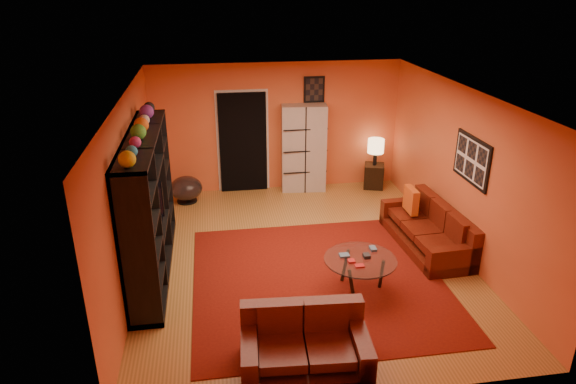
{
  "coord_description": "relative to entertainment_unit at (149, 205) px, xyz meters",
  "views": [
    {
      "loc": [
        -1.31,
        -7.0,
        4.08
      ],
      "look_at": [
        -0.22,
        0.1,
        1.09
      ],
      "focal_mm": 32.0,
      "sensor_mm": 36.0,
      "label": 1
    }
  ],
  "objects": [
    {
      "name": "floor",
      "position": [
        2.27,
        0.0,
        -1.05
      ],
      "size": [
        6.0,
        6.0,
        0.0
      ],
      "primitive_type": "plane",
      "color": "olive",
      "rests_on": "ground"
    },
    {
      "name": "ceiling",
      "position": [
        2.27,
        0.0,
        1.55
      ],
      "size": [
        6.0,
        6.0,
        0.0
      ],
      "primitive_type": "plane",
      "rotation": [
        3.14,
        0.0,
        0.0
      ],
      "color": "white",
      "rests_on": "wall_back"
    },
    {
      "name": "wall_back",
      "position": [
        2.27,
        3.0,
        0.25
      ],
      "size": [
        6.0,
        0.0,
        6.0
      ],
      "primitive_type": "plane",
      "rotation": [
        1.57,
        0.0,
        0.0
      ],
      "color": "#D95B2F",
      "rests_on": "floor"
    },
    {
      "name": "wall_front",
      "position": [
        2.27,
        -3.0,
        0.25
      ],
      "size": [
        6.0,
        0.0,
        6.0
      ],
      "primitive_type": "plane",
      "rotation": [
        -1.57,
        0.0,
        0.0
      ],
      "color": "#D95B2F",
      "rests_on": "floor"
    },
    {
      "name": "wall_left",
      "position": [
        -0.23,
        0.0,
        0.25
      ],
      "size": [
        0.0,
        6.0,
        6.0
      ],
      "primitive_type": "plane",
      "rotation": [
        1.57,
        0.0,
        1.57
      ],
      "color": "#D95B2F",
      "rests_on": "floor"
    },
    {
      "name": "wall_right",
      "position": [
        4.78,
        0.0,
        0.25
      ],
      "size": [
        0.0,
        6.0,
        6.0
      ],
      "primitive_type": "plane",
      "rotation": [
        1.57,
        0.0,
        -1.57
      ],
      "color": "#D95B2F",
      "rests_on": "floor"
    },
    {
      "name": "rug",
      "position": [
        2.38,
        -0.7,
        -1.04
      ],
      "size": [
        3.6,
        3.6,
        0.01
      ],
      "primitive_type": "cube",
      "color": "#560F09",
      "rests_on": "floor"
    },
    {
      "name": "doorway",
      "position": [
        1.57,
        2.96,
        -0.03
      ],
      "size": [
        0.95,
        0.1,
        2.04
      ],
      "primitive_type": "cube",
      "color": "black",
      "rests_on": "floor"
    },
    {
      "name": "wall_art_right",
      "position": [
        4.75,
        -0.3,
        0.55
      ],
      "size": [
        0.03,
        1.0,
        0.7
      ],
      "primitive_type": "cube",
      "color": "black",
      "rests_on": "wall_right"
    },
    {
      "name": "wall_art_back",
      "position": [
        3.02,
        2.98,
        1.0
      ],
      "size": [
        0.42,
        0.03,
        0.52
      ],
      "primitive_type": "cube",
      "color": "black",
      "rests_on": "wall_back"
    },
    {
      "name": "entertainment_unit",
      "position": [
        0.0,
        0.0,
        0.0
      ],
      "size": [
        0.45,
        3.0,
        2.1
      ],
      "primitive_type": "cube",
      "color": "black",
      "rests_on": "floor"
    },
    {
      "name": "tv",
      "position": [
        0.05,
        -0.06,
        -0.06
      ],
      "size": [
        0.95,
        0.12,
        0.55
      ],
      "primitive_type": "imported",
      "rotation": [
        0.0,
        0.0,
        1.57
      ],
      "color": "black",
      "rests_on": "entertainment_unit"
    },
    {
      "name": "sofa",
      "position": [
        4.41,
        0.05,
        -0.76
      ],
      "size": [
        0.92,
        2.03,
        0.85
      ],
      "rotation": [
        0.0,
        0.0,
        0.05
      ],
      "color": "#471109",
      "rests_on": "rug"
    },
    {
      "name": "loveseat",
      "position": [
        1.85,
        -2.42,
        -0.76
      ],
      "size": [
        1.47,
        0.94,
        0.85
      ],
      "rotation": [
        0.0,
        0.0,
        1.5
      ],
      "color": "#471109",
      "rests_on": "rug"
    },
    {
      "name": "throw_pillow",
      "position": [
        4.22,
        0.53,
        -0.42
      ],
      "size": [
        0.12,
        0.42,
        0.42
      ],
      "primitive_type": "cube",
      "color": "#D15317",
      "rests_on": "sofa"
    },
    {
      "name": "coffee_table",
      "position": [
        2.89,
        -1.05,
        -0.59
      ],
      "size": [
        1.01,
        1.01,
        0.5
      ],
      "rotation": [
        0.0,
        0.0,
        -0.09
      ],
      "color": "silver",
      "rests_on": "floor"
    },
    {
      "name": "storage_cabinet",
      "position": [
        2.8,
        2.8,
        -0.16
      ],
      "size": [
        0.93,
        0.48,
        1.79
      ],
      "primitive_type": "cube",
      "rotation": [
        0.0,
        0.0,
        -0.1
      ],
      "color": "#B1ABA3",
      "rests_on": "floor"
    },
    {
      "name": "bowl_chair",
      "position": [
        0.4,
        2.5,
        -0.77
      ],
      "size": [
        0.63,
        0.63,
        0.52
      ],
      "color": "black",
      "rests_on": "floor"
    },
    {
      "name": "side_table",
      "position": [
        4.28,
        2.68,
        -0.8
      ],
      "size": [
        0.5,
        0.5,
        0.5
      ],
      "primitive_type": "cube",
      "rotation": [
        0.0,
        0.0,
        -0.31
      ],
      "color": "black",
      "rests_on": "floor"
    },
    {
      "name": "table_lamp",
      "position": [
        4.28,
        2.68,
        -0.15
      ],
      "size": [
        0.33,
        0.33,
        0.56
      ],
      "color": "black",
      "rests_on": "side_table"
    }
  ]
}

